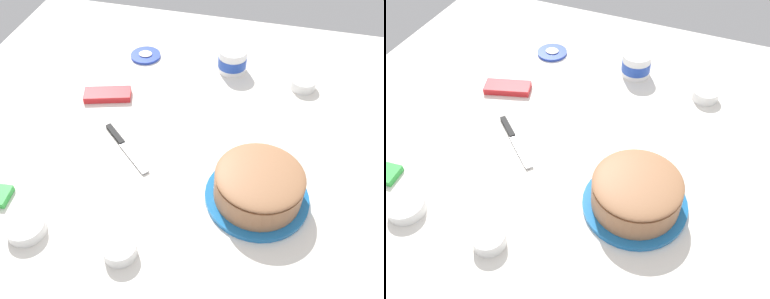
% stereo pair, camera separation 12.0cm
% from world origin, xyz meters
% --- Properties ---
extents(ground_plane, '(1.54, 1.54, 0.00)m').
position_xyz_m(ground_plane, '(0.00, 0.00, 0.00)').
color(ground_plane, silver).
extents(frosted_cake, '(0.28, 0.28, 0.11)m').
position_xyz_m(frosted_cake, '(-0.31, 0.16, 0.05)').
color(frosted_cake, '#1E6BB2').
rests_on(frosted_cake, ground_plane).
extents(frosting_tub, '(0.10, 0.10, 0.08)m').
position_xyz_m(frosting_tub, '(-0.14, -0.40, 0.04)').
color(frosting_tub, white).
rests_on(frosting_tub, ground_plane).
extents(frosting_tub_lid, '(0.11, 0.11, 0.02)m').
position_xyz_m(frosting_tub_lid, '(0.19, -0.41, 0.01)').
color(frosting_tub_lid, '#233DAD').
rests_on(frosting_tub_lid, ground_plane).
extents(spreading_knife, '(0.19, 0.17, 0.01)m').
position_xyz_m(spreading_knife, '(0.11, 0.05, 0.01)').
color(spreading_knife, silver).
rests_on(spreading_knife, ground_plane).
extents(sprinkle_bowl_orange, '(0.09, 0.09, 0.04)m').
position_xyz_m(sprinkle_bowl_orange, '(-0.40, -0.36, 0.02)').
color(sprinkle_bowl_orange, white).
rests_on(sprinkle_bowl_orange, ground_plane).
extents(sprinkle_bowl_pink, '(0.10, 0.10, 0.03)m').
position_xyz_m(sprinkle_bowl_pink, '(0.23, 0.40, 0.02)').
color(sprinkle_bowl_pink, white).
rests_on(sprinkle_bowl_pink, ground_plane).
extents(sprinkle_bowl_yellow, '(0.08, 0.08, 0.04)m').
position_xyz_m(sprinkle_bowl_yellow, '(-0.02, 0.40, 0.02)').
color(sprinkle_bowl_yellow, white).
rests_on(sprinkle_bowl_yellow, ground_plane).
extents(candy_box_upper, '(0.17, 0.11, 0.02)m').
position_xyz_m(candy_box_upper, '(0.23, -0.15, 0.01)').
color(candy_box_upper, red).
rests_on(candy_box_upper, ground_plane).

